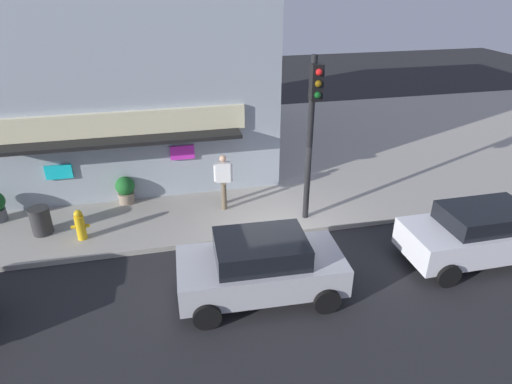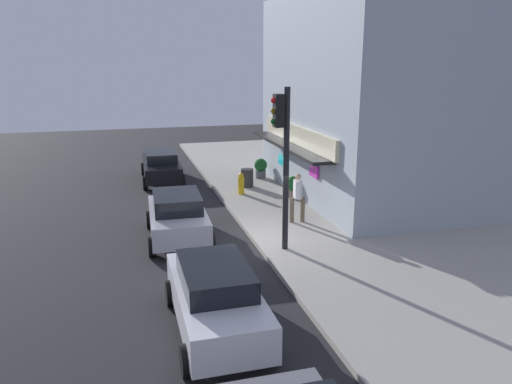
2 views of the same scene
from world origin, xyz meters
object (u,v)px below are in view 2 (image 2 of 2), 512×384
(parked_car_black, at_px, (161,165))
(parked_car_white, at_px, (216,297))
(parked_car_silver, at_px, (178,216))
(potted_plant_by_doorway, at_px, (293,186))
(trash_can, at_px, (247,178))
(traffic_light, at_px, (283,148))
(pedestrian, at_px, (298,195))
(fire_hydrant, at_px, (241,184))
(potted_plant_by_window, at_px, (261,168))

(parked_car_black, xyz_separation_m, parked_car_white, (14.57, -0.10, 0.03))
(parked_car_black, relative_size, parked_car_silver, 1.15)
(potted_plant_by_doorway, relative_size, parked_car_black, 0.20)
(parked_car_white, height_order, parked_car_silver, same)
(trash_can, relative_size, potted_plant_by_doorway, 0.89)
(traffic_light, height_order, parked_car_white, traffic_light)
(pedestrian, bearing_deg, traffic_light, -30.05)
(fire_hydrant, bearing_deg, pedestrian, 13.39)
(fire_hydrant, height_order, parked_car_silver, parked_car_silver)
(potted_plant_by_doorway, distance_m, potted_plant_by_window, 3.85)
(parked_car_white, xyz_separation_m, parked_car_silver, (-6.08, -0.11, -0.01))
(fire_hydrant, xyz_separation_m, potted_plant_by_window, (-2.66, 1.65, 0.07))
(pedestrian, xyz_separation_m, potted_plant_by_doorway, (-3.12, 0.95, -0.50))
(traffic_light, xyz_separation_m, potted_plant_by_window, (-9.32, 1.99, -2.65))
(parked_car_black, bearing_deg, potted_plant_by_window, 74.24)
(fire_hydrant, distance_m, parked_car_silver, 5.57)
(fire_hydrant, xyz_separation_m, parked_car_black, (-3.99, -3.07, 0.18))
(fire_hydrant, distance_m, potted_plant_by_window, 3.13)
(trash_can, relative_size, parked_car_white, 0.20)
(traffic_light, xyz_separation_m, potted_plant_by_doorway, (-5.49, 2.32, -2.67))
(pedestrian, bearing_deg, fire_hydrant, -166.61)
(parked_car_white, relative_size, parked_car_silver, 1.05)
(traffic_light, height_order, trash_can, traffic_light)
(fire_hydrant, height_order, pedestrian, pedestrian)
(traffic_light, xyz_separation_m, fire_hydrant, (-6.66, 0.34, -2.72))
(fire_hydrant, distance_m, parked_car_white, 11.05)
(parked_car_white, bearing_deg, trash_can, 162.33)
(potted_plant_by_doorway, height_order, parked_car_black, parked_car_black)
(potted_plant_by_window, bearing_deg, parked_car_silver, -34.51)
(trash_can, xyz_separation_m, potted_plant_by_doorway, (2.34, 1.40, 0.08))
(fire_hydrant, bearing_deg, parked_car_white, -16.68)
(trash_can, distance_m, parked_car_silver, 6.85)
(potted_plant_by_window, bearing_deg, traffic_light, -12.05)
(fire_hydrant, xyz_separation_m, pedestrian, (4.30, 1.02, 0.55))
(trash_can, relative_size, parked_car_black, 0.18)
(trash_can, bearing_deg, fire_hydrant, -26.17)
(pedestrian, height_order, parked_car_black, pedestrian)
(fire_hydrant, bearing_deg, parked_car_silver, -36.04)
(trash_can, height_order, parked_car_white, parked_car_white)
(trash_can, xyz_separation_m, parked_car_white, (11.74, -3.74, 0.25))
(traffic_light, bearing_deg, parked_car_white, -35.80)
(traffic_light, distance_m, parked_car_black, 11.28)
(fire_hydrant, height_order, parked_car_white, parked_car_white)
(traffic_light, height_order, parked_car_black, traffic_light)
(potted_plant_by_window, distance_m, parked_car_silver, 8.69)
(fire_hydrant, bearing_deg, traffic_light, -2.95)
(parked_car_black, bearing_deg, potted_plant_by_doorway, 44.33)
(potted_plant_by_doorway, relative_size, parked_car_silver, 0.23)
(traffic_light, relative_size, fire_hydrant, 5.32)
(parked_car_silver, bearing_deg, traffic_light, 53.68)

